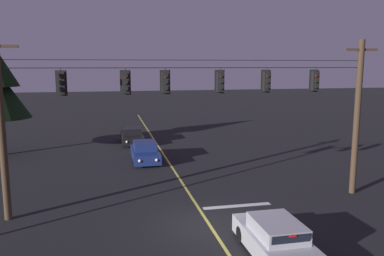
% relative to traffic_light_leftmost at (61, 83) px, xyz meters
% --- Properties ---
extents(ground_plane, '(180.00, 180.00, 0.00)m').
position_rel_traffic_light_leftmost_xyz_m(ground_plane, '(6.05, -2.51, -6.00)').
color(ground_plane, black).
extents(lane_centre_stripe, '(0.14, 60.00, 0.01)m').
position_rel_traffic_light_leftmost_xyz_m(lane_centre_stripe, '(6.05, 6.02, -6.00)').
color(lane_centre_stripe, '#D1C64C').
rests_on(lane_centre_stripe, ground).
extents(stop_bar_paint, '(3.40, 0.36, 0.01)m').
position_rel_traffic_light_leftmost_xyz_m(stop_bar_paint, '(7.95, -0.58, -6.00)').
color(stop_bar_paint, silver).
rests_on(stop_bar_paint, ground).
extents(signal_span_assembly, '(18.96, 0.32, 8.05)m').
position_rel_traffic_light_leftmost_xyz_m(signal_span_assembly, '(6.05, 0.02, -1.82)').
color(signal_span_assembly, '#423021').
rests_on(signal_span_assembly, ground).
extents(traffic_light_leftmost, '(0.48, 0.41, 1.22)m').
position_rel_traffic_light_leftmost_xyz_m(traffic_light_leftmost, '(0.00, 0.00, 0.00)').
color(traffic_light_leftmost, black).
extents(traffic_light_left_inner, '(0.48, 0.41, 1.22)m').
position_rel_traffic_light_leftmost_xyz_m(traffic_light_left_inner, '(2.78, 0.00, 0.00)').
color(traffic_light_left_inner, black).
extents(traffic_light_centre, '(0.48, 0.41, 1.22)m').
position_rel_traffic_light_leftmost_xyz_m(traffic_light_centre, '(4.59, 0.00, 0.00)').
color(traffic_light_centre, black).
extents(traffic_light_right_inner, '(0.48, 0.41, 1.22)m').
position_rel_traffic_light_leftmost_xyz_m(traffic_light_right_inner, '(7.21, 0.00, 0.00)').
color(traffic_light_right_inner, black).
extents(traffic_light_rightmost, '(0.48, 0.41, 1.22)m').
position_rel_traffic_light_leftmost_xyz_m(traffic_light_rightmost, '(9.55, 0.00, 0.00)').
color(traffic_light_rightmost, black).
extents(traffic_light_far_right, '(0.48, 0.41, 1.22)m').
position_rel_traffic_light_leftmost_xyz_m(traffic_light_far_right, '(12.13, 0.00, 0.00)').
color(traffic_light_far_right, black).
extents(car_waiting_near_lane, '(1.80, 4.33, 1.39)m').
position_rel_traffic_light_leftmost_xyz_m(car_waiting_near_lane, '(7.62, -5.75, -5.35)').
color(car_waiting_near_lane, '#A5A5AD').
rests_on(car_waiting_near_lane, ground).
extents(car_oncoming_lead, '(1.80, 4.42, 1.39)m').
position_rel_traffic_light_leftmost_xyz_m(car_oncoming_lead, '(4.46, 9.44, -5.35)').
color(car_oncoming_lead, navy).
rests_on(car_oncoming_lead, ground).
extents(car_oncoming_trailing, '(1.80, 4.42, 1.39)m').
position_rel_traffic_light_leftmost_xyz_m(car_oncoming_trailing, '(3.97, 16.16, -5.35)').
color(car_oncoming_trailing, black).
rests_on(car_oncoming_trailing, ground).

